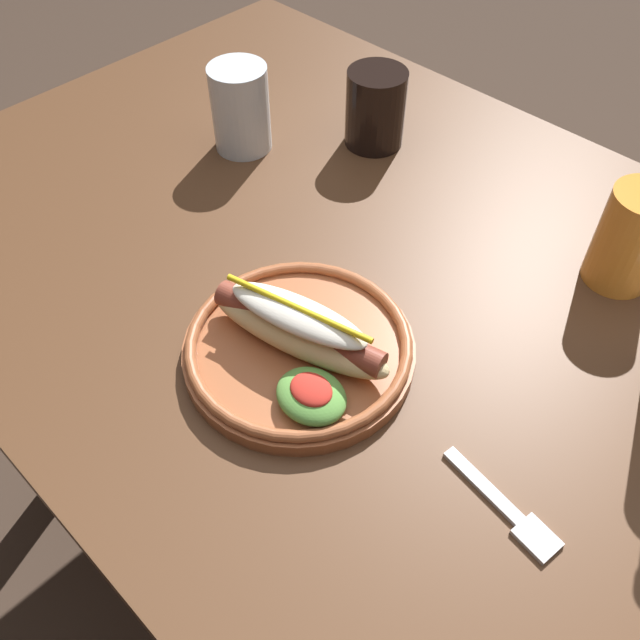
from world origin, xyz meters
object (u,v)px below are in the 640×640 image
fork (508,510)px  water_cup (241,108)px  hot_dog_plate (299,344)px  extra_cup (631,238)px  soda_cup (375,108)px

fork → water_cup: (-0.56, 0.20, 0.05)m
hot_dog_plate → water_cup: water_cup is taller
hot_dog_plate → extra_cup: (0.17, 0.33, 0.03)m
fork → water_cup: water_cup is taller
hot_dog_plate → fork: (0.24, 0.01, -0.02)m
soda_cup → extra_cup: size_ratio=0.90×
soda_cup → extra_cup: 0.37m
extra_cup → fork: bearing=-77.2°
fork → hot_dog_plate: bearing=-170.2°
hot_dog_plate → fork: hot_dog_plate is taller
water_cup → hot_dog_plate: bearing=-33.1°
water_cup → extra_cup: (0.49, 0.12, 0.00)m
hot_dog_plate → soda_cup: (-0.20, 0.34, 0.03)m
soda_cup → water_cup: size_ratio=0.90×
fork → water_cup: 0.60m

